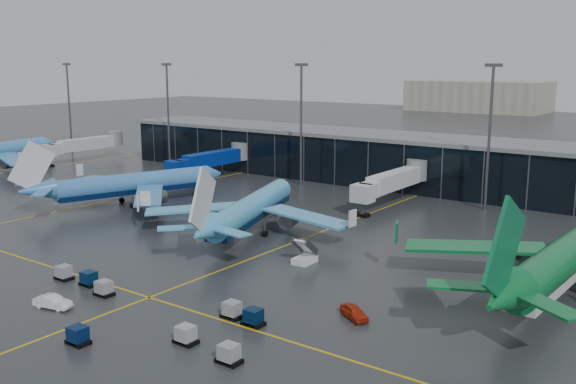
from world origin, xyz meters
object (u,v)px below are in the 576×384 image
Objects in this scene: airliner_klm_near at (252,193)px; baggage_carts at (149,309)px; airliner_arkefly at (136,171)px; service_van_white at (53,302)px; service_van_red at (354,312)px; mobile_airstair at (305,257)px; airliner_aer_lingus at (570,234)px.

baggage_carts is (12.69, -32.19, -5.34)m from airliner_klm_near.
airliner_arkefly reaches higher than service_van_white.
service_van_red is (59.83, -23.12, -5.45)m from airliner_arkefly.
mobile_airstair is (15.46, -8.12, -5.33)m from airliner_klm_near.
airliner_aer_lingus reaches higher than service_van_white.
airliner_aer_lingus is (45.51, 0.52, 0.73)m from airliner_klm_near.
airliner_arkefly is 51.57m from service_van_white.
service_van_red is (17.35, 11.91, -0.07)m from baggage_carts.
airliner_arkefly is 1.22× the size of baggage_carts.
service_van_white is at bearing -155.16° from baggage_carts.
service_van_red is at bearing -53.34° from airliner_klm_near.
airliner_aer_lingus is at bearing -18.66° from airliner_klm_near.
service_van_white is (-42.74, -37.31, -6.12)m from airliner_aer_lingus.
airliner_klm_near is at bearing 150.83° from mobile_airstair.
service_van_red is at bearing 34.47° from baggage_carts.
mobile_airstair is at bearing 80.83° from service_van_red.
baggage_carts is (42.48, -35.03, -5.38)m from airliner_arkefly.
service_van_white is at bearing -115.33° from mobile_airstair.
baggage_carts is 7.61× the size of service_van_white.
airliner_klm_near is 11.53× the size of mobile_airstair.
airliner_arkefly is 29.92m from airliner_klm_near.
airliner_klm_near is at bearing 111.52° from baggage_carts.
baggage_carts is 8.16× the size of service_van_red.
baggage_carts is at bearing -80.14° from service_van_white.
airliner_arkefly is 1.01× the size of airliner_klm_near.
baggage_carts is at bearing -20.54° from airliner_arkefly.
mobile_airstair is at bearing -161.07° from airliner_aer_lingus.
airliner_aer_lingus reaches higher than mobile_airstair.
service_van_white is (-9.92, -4.59, -0.05)m from baggage_carts.
airliner_arkefly reaches higher than mobile_airstair.
baggage_carts is at bearing -98.01° from mobile_airstair.
service_van_red is at bearing -123.75° from airliner_aer_lingus.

